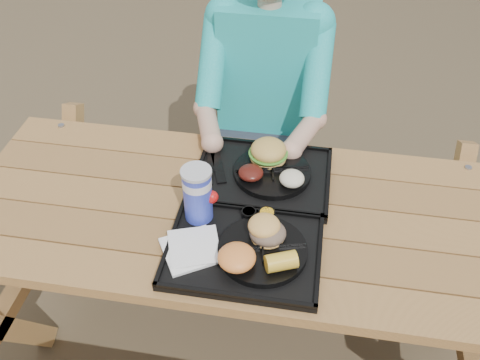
# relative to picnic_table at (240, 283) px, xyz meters

# --- Properties ---
(ground) EXTENTS (60.00, 60.00, 0.00)m
(ground) POSITION_rel_picnic_table_xyz_m (0.00, 0.00, -0.38)
(ground) COLOR #999999
(ground) RESTS_ON ground
(picnic_table) EXTENTS (1.80, 1.49, 0.75)m
(picnic_table) POSITION_rel_picnic_table_xyz_m (0.00, 0.00, 0.00)
(picnic_table) COLOR #999999
(picnic_table) RESTS_ON ground
(tray_near) EXTENTS (0.45, 0.35, 0.02)m
(tray_near) POSITION_rel_picnic_table_xyz_m (0.04, -0.17, 0.39)
(tray_near) COLOR black
(tray_near) RESTS_ON picnic_table
(tray_far) EXTENTS (0.45, 0.35, 0.02)m
(tray_far) POSITION_rel_picnic_table_xyz_m (0.05, 0.16, 0.39)
(tray_far) COLOR black
(tray_far) RESTS_ON picnic_table
(plate_near) EXTENTS (0.26, 0.26, 0.02)m
(plate_near) POSITION_rel_picnic_table_xyz_m (0.10, -0.18, 0.41)
(plate_near) COLOR black
(plate_near) RESTS_ON tray_near
(plate_far) EXTENTS (0.26, 0.26, 0.02)m
(plate_far) POSITION_rel_picnic_table_xyz_m (0.08, 0.17, 0.41)
(plate_far) COLOR black
(plate_far) RESTS_ON tray_far
(napkin_stack) EXTENTS (0.21, 0.21, 0.02)m
(napkin_stack) POSITION_rel_picnic_table_xyz_m (-0.11, -0.21, 0.40)
(napkin_stack) COLOR white
(napkin_stack) RESTS_ON tray_near
(soda_cup) EXTENTS (0.09, 0.09, 0.18)m
(soda_cup) POSITION_rel_picnic_table_xyz_m (-0.12, -0.06, 0.48)
(soda_cup) COLOR #1829B4
(soda_cup) RESTS_ON tray_near
(condiment_bbq) EXTENTS (0.05, 0.05, 0.03)m
(condiment_bbq) POSITION_rel_picnic_table_xyz_m (0.04, -0.04, 0.41)
(condiment_bbq) COLOR black
(condiment_bbq) RESTS_ON tray_near
(condiment_mustard) EXTENTS (0.05, 0.05, 0.03)m
(condiment_mustard) POSITION_rel_picnic_table_xyz_m (0.09, -0.04, 0.41)
(condiment_mustard) COLOR gold
(condiment_mustard) RESTS_ON tray_near
(sandwich) EXTENTS (0.10, 0.10, 0.10)m
(sandwich) POSITION_rel_picnic_table_xyz_m (0.10, -0.14, 0.47)
(sandwich) COLOR #F3B156
(sandwich) RESTS_ON plate_near
(mac_cheese) EXTENTS (0.11, 0.11, 0.05)m
(mac_cheese) POSITION_rel_picnic_table_xyz_m (0.03, -0.25, 0.44)
(mac_cheese) COLOR #FF9A43
(mac_cheese) RESTS_ON plate_near
(corn_cob) EXTENTS (0.11, 0.11, 0.05)m
(corn_cob) POSITION_rel_picnic_table_xyz_m (0.16, -0.24, 0.44)
(corn_cob) COLOR yellow
(corn_cob) RESTS_ON plate_near
(cutlery_far) EXTENTS (0.09, 0.18, 0.01)m
(cutlery_far) POSITION_rel_picnic_table_xyz_m (-0.11, 0.18, 0.40)
(cutlery_far) COLOR black
(cutlery_far) RESTS_ON tray_far
(burger) EXTENTS (0.12, 0.12, 0.11)m
(burger) POSITION_rel_picnic_table_xyz_m (0.06, 0.22, 0.47)
(burger) COLOR gold
(burger) RESTS_ON plate_far
(baked_beans) EXTENTS (0.08, 0.08, 0.04)m
(baked_beans) POSITION_rel_picnic_table_xyz_m (0.02, 0.12, 0.43)
(baked_beans) COLOR #4E150F
(baked_beans) RESTS_ON plate_far
(potato_salad) EXTENTS (0.08, 0.08, 0.05)m
(potato_salad) POSITION_rel_picnic_table_xyz_m (0.15, 0.11, 0.44)
(potato_salad) COLOR #EBE4C7
(potato_salad) RESTS_ON plate_far
(diner) EXTENTS (0.48, 0.84, 1.28)m
(diner) POSITION_rel_picnic_table_xyz_m (-0.01, 0.69, 0.27)
(diner) COLOR #18A8A1
(diner) RESTS_ON ground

